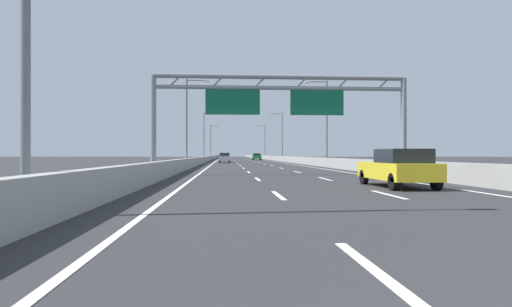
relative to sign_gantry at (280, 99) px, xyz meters
name	(u,v)px	position (x,y,z in m)	size (l,w,h in m)	color
ground_plane	(241,160)	(0.09, 74.11, -4.81)	(260.00, 260.00, 0.00)	#2D2D30
lane_dash_left_0	(375,271)	(-1.71, -22.39, -4.81)	(0.16, 3.00, 0.01)	white
lane_dash_left_1	(278,195)	(-1.71, -13.39, -4.81)	(0.16, 3.00, 0.01)	white
lane_dash_left_2	(258,179)	(-1.71, -4.39, -4.81)	(0.16, 3.00, 0.01)	white
lane_dash_left_3	(249,172)	(-1.71, 4.61, -4.81)	(0.16, 3.00, 0.01)	white
lane_dash_left_4	(244,168)	(-1.71, 13.61, -4.81)	(0.16, 3.00, 0.01)	white
lane_dash_left_5	(240,166)	(-1.71, 22.61, -4.81)	(0.16, 3.00, 0.01)	white
lane_dash_left_6	(238,164)	(-1.71, 31.61, -4.81)	(0.16, 3.00, 0.01)	white
lane_dash_left_7	(236,163)	(-1.71, 40.61, -4.81)	(0.16, 3.00, 0.01)	white
lane_dash_left_8	(235,162)	(-1.71, 49.61, -4.81)	(0.16, 3.00, 0.01)	white
lane_dash_left_9	(234,161)	(-1.71, 58.61, -4.81)	(0.16, 3.00, 0.01)	white
lane_dash_left_10	(233,160)	(-1.71, 67.61, -4.81)	(0.16, 3.00, 0.01)	white
lane_dash_left_11	(233,160)	(-1.71, 76.61, -4.81)	(0.16, 3.00, 0.01)	white
lane_dash_left_12	(232,159)	(-1.71, 85.61, -4.81)	(0.16, 3.00, 0.01)	white
lane_dash_left_13	(232,159)	(-1.71, 94.61, -4.81)	(0.16, 3.00, 0.01)	white
lane_dash_left_14	(231,159)	(-1.71, 103.61, -4.81)	(0.16, 3.00, 0.01)	white
lane_dash_left_15	(231,158)	(-1.71, 112.61, -4.81)	(0.16, 3.00, 0.01)	white
lane_dash_left_16	(230,158)	(-1.71, 121.61, -4.81)	(0.16, 3.00, 0.01)	white
lane_dash_left_17	(230,158)	(-1.71, 130.61, -4.81)	(0.16, 3.00, 0.01)	white
lane_dash_right_1	(388,195)	(1.89, -13.39, -4.81)	(0.16, 3.00, 0.01)	white
lane_dash_right_2	(325,179)	(1.89, -4.39, -4.81)	(0.16, 3.00, 0.01)	white
lane_dash_right_3	(297,172)	(1.89, 4.61, -4.81)	(0.16, 3.00, 0.01)	white
lane_dash_right_4	(282,168)	(1.89, 13.61, -4.81)	(0.16, 3.00, 0.01)	white
lane_dash_right_5	(272,166)	(1.89, 22.61, -4.81)	(0.16, 3.00, 0.01)	white
lane_dash_right_6	(265,164)	(1.89, 31.61, -4.81)	(0.16, 3.00, 0.01)	white
lane_dash_right_7	(259,163)	(1.89, 40.61, -4.81)	(0.16, 3.00, 0.01)	white
lane_dash_right_8	(255,162)	(1.89, 49.61, -4.81)	(0.16, 3.00, 0.01)	white
lane_dash_right_9	(252,161)	(1.89, 58.61, -4.81)	(0.16, 3.00, 0.01)	white
lane_dash_right_10	(250,160)	(1.89, 67.61, -4.81)	(0.16, 3.00, 0.01)	white
lane_dash_right_11	(248,160)	(1.89, 76.61, -4.81)	(0.16, 3.00, 0.01)	white
lane_dash_right_12	(246,159)	(1.89, 85.61, -4.81)	(0.16, 3.00, 0.01)	white
lane_dash_right_13	(244,159)	(1.89, 94.61, -4.81)	(0.16, 3.00, 0.01)	white
lane_dash_right_14	(243,159)	(1.89, 103.61, -4.81)	(0.16, 3.00, 0.01)	white
lane_dash_right_15	(242,158)	(1.89, 112.61, -4.81)	(0.16, 3.00, 0.01)	white
lane_dash_right_16	(241,158)	(1.89, 121.61, -4.81)	(0.16, 3.00, 0.01)	white
lane_dash_right_17	(240,158)	(1.89, 130.61, -4.81)	(0.16, 3.00, 0.01)	white
edge_line_left	(217,161)	(-5.16, 62.11, -4.81)	(0.16, 176.00, 0.01)	white
edge_line_right	(268,161)	(5.34, 62.11, -4.81)	(0.16, 176.00, 0.01)	white
barrier_left	(212,157)	(-6.81, 84.11, -4.34)	(0.45, 220.00, 0.95)	#9E9E99
barrier_right	(266,157)	(6.99, 84.11, -4.34)	(0.45, 220.00, 0.95)	#9E9E99
sign_gantry	(280,99)	(0.00, 0.00, 0.00)	(16.25, 0.36, 6.36)	gray
streetlamp_left_mid	(189,117)	(-7.38, 20.28, 0.58)	(2.58, 0.28, 9.50)	slate
streetlamp_right_mid	(325,117)	(7.55, 20.28, 0.58)	(2.58, 0.28, 9.50)	slate
streetlamp_left_far	(205,133)	(-7.38, 58.27, 0.58)	(2.58, 0.28, 9.50)	slate
streetlamp_right_far	(281,134)	(7.55, 58.27, 0.58)	(2.58, 0.28, 9.50)	slate
streetlamp_left_distant	(211,140)	(-7.38, 96.26, 0.58)	(2.58, 0.28, 9.50)	slate
streetlamp_right_distant	(264,140)	(7.55, 96.26, 0.58)	(2.58, 0.28, 9.50)	slate
green_car	(257,157)	(3.72, 72.04, -4.04)	(1.88, 4.30, 1.50)	#1E7A38
yellow_car	(398,168)	(3.49, -10.25, -4.03)	(1.83, 4.49, 1.53)	yellow
blue_car	(226,157)	(-3.40, 74.57, -4.04)	(1.81, 4.17, 1.52)	#2347AD
silver_car	(224,158)	(-3.57, 41.19, -4.03)	(1.74, 4.49, 1.54)	#A8ADB2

